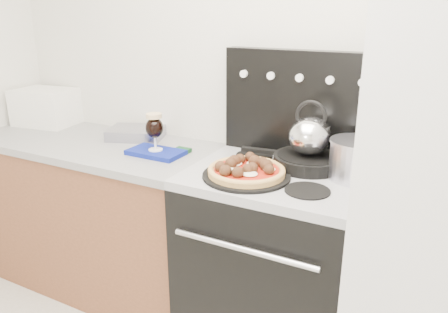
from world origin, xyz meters
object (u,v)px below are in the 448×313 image
Objects in this scene: base_cabinet at (101,217)px; skillet at (308,161)px; pizza at (246,169)px; stock_pot at (356,161)px; stove_body at (274,266)px; toaster_oven at (46,107)px; pizza_pan at (246,176)px; beer_glass at (155,132)px; tea_kettle at (310,133)px; oven_mitt at (156,152)px.

base_cabinet is 4.67× the size of skillet.
pizza is 0.46m from stock_pot.
stove_body is at bearing -129.56° from skillet.
pizza_pan is (1.53, -0.29, -0.09)m from toaster_oven.
stove_body is 0.87m from beer_glass.
pizza is at bearing -138.34° from tea_kettle.
base_cabinet is at bearing -178.19° from stock_pot.
pizza_pan is at bearing -155.11° from stock_pot.
tea_kettle is 0.24m from stock_pot.
base_cabinet is 4.09× the size of toaster_oven.
base_cabinet is at bearing 175.64° from oven_mitt.
beer_glass is 0.76m from skillet.
oven_mitt is (-0.65, -0.01, 0.47)m from stove_body.
tea_kettle reaches higher than beer_glass.
stock_pot is at bearing 12.48° from stove_body.
pizza_pan reaches higher than stove_body.
pizza_pan is at bearing -138.34° from tea_kettle.
oven_mitt is 0.97m from stock_pot.
stove_body is 0.66m from tea_kettle.
toaster_oven is 1.14× the size of skillet.
beer_glass reaches higher than pizza_pan.
toaster_oven reaches higher than skillet.
base_cabinet is at bearing -175.60° from skillet.
oven_mitt is at bearing 168.60° from pizza_pan.
stove_body is 3.16× the size of oven_mitt.
toaster_oven reaches higher than pizza_pan.
tea_kettle is (0.75, 0.13, 0.17)m from oven_mitt.
skillet is 0.23m from stock_pot.
stove_body is 2.34× the size of pizza_pan.
oven_mitt is 0.57m from pizza_pan.
toaster_oven reaches higher than base_cabinet.
stove_body is at bearing -167.52° from stock_pot.
toaster_oven is 1.56m from pizza_pan.
tea_kettle is (1.20, 0.09, 0.65)m from base_cabinet.
beer_glass is at bearing -4.36° from base_cabinet.
pizza_pan is 0.46m from stock_pot.
beer_glass is at bearing -179.16° from stove_body.
pizza_pan is 0.31m from skillet.
pizza is 0.33m from tea_kettle.
beer_glass is at bearing -175.31° from stock_pot.
stove_body is at bearing -138.83° from tea_kettle.
stock_pot reaches higher than pizza.
pizza reaches higher than oven_mitt.
stove_body is at bearing 51.41° from pizza.
tea_kettle is (1.72, -0.05, 0.07)m from toaster_oven.
pizza is 1.05× the size of skillet.
beer_glass is (0.00, 0.00, 0.11)m from oven_mitt.
toaster_oven is at bearing 178.24° from skillet.
toaster_oven is 1.69× the size of tea_kettle.
tea_kettle is (0.19, 0.24, 0.15)m from pizza_pan.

